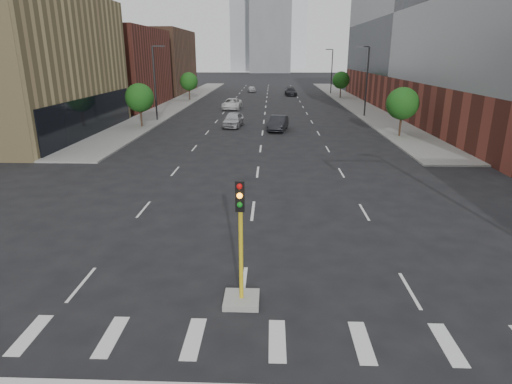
# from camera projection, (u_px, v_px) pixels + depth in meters

# --- Properties ---
(sidewalk_left_far) EXTENTS (5.00, 92.00, 0.15)m
(sidewalk_left_far) POSITION_uv_depth(u_px,v_px,m) (183.00, 101.00, 76.93)
(sidewalk_left_far) COLOR gray
(sidewalk_left_far) RESTS_ON ground
(sidewalk_right_far) EXTENTS (5.00, 92.00, 0.15)m
(sidewalk_right_far) POSITION_uv_depth(u_px,v_px,m) (351.00, 101.00, 75.90)
(sidewalk_right_far) COLOR gray
(sidewalk_right_far) RESTS_ON ground
(building_left_far_a) EXTENTS (20.00, 22.00, 12.00)m
(building_left_far_a) POSITION_uv_depth(u_px,v_px,m) (93.00, 68.00, 67.93)
(building_left_far_a) COLOR brown
(building_left_far_a) RESTS_ON ground
(building_left_far_b) EXTENTS (20.00, 24.00, 13.00)m
(building_left_far_b) POSITION_uv_depth(u_px,v_px,m) (141.00, 62.00, 92.50)
(building_left_far_b) COLOR brown
(building_left_far_b) RESTS_ON ground
(building_right_main) EXTENTS (24.00, 70.00, 22.00)m
(building_right_main) POSITION_uv_depth(u_px,v_px,m) (480.00, 32.00, 58.72)
(building_right_main) COLOR brown
(building_right_main) RESTS_ON ground
(tower_mid) EXTENTS (18.00, 18.00, 44.00)m
(tower_mid) POSITION_uv_depth(u_px,v_px,m) (270.00, 21.00, 189.46)
(tower_mid) COLOR slate
(tower_mid) RESTS_ON ground
(median_traffic_signal) EXTENTS (1.20, 1.20, 4.40)m
(median_traffic_signal) POSITION_uv_depth(u_px,v_px,m) (241.00, 278.00, 14.31)
(median_traffic_signal) COLOR #999993
(median_traffic_signal) RESTS_ON ground
(streetlight_right_a) EXTENTS (1.60, 0.22, 9.07)m
(streetlight_right_a) POSITION_uv_depth(u_px,v_px,m) (366.00, 79.00, 56.37)
(streetlight_right_a) COLOR #2D2D30
(streetlight_right_a) RESTS_ON ground
(streetlight_right_b) EXTENTS (1.60, 0.22, 9.07)m
(streetlight_right_b) POSITION_uv_depth(u_px,v_px,m) (331.00, 69.00, 89.64)
(streetlight_right_b) COLOR #2D2D30
(streetlight_right_b) RESTS_ON ground
(streetlight_left) EXTENTS (1.60, 0.22, 9.07)m
(streetlight_left) POSITION_uv_depth(u_px,v_px,m) (155.00, 80.00, 52.54)
(streetlight_left) COLOR #2D2D30
(streetlight_left) RESTS_ON ground
(tree_left_near) EXTENTS (3.20, 3.20, 4.85)m
(tree_left_near) POSITION_uv_depth(u_px,v_px,m) (140.00, 98.00, 48.30)
(tree_left_near) COLOR #382619
(tree_left_near) RESTS_ON ground
(tree_left_far) EXTENTS (3.20, 3.20, 4.85)m
(tree_left_far) POSITION_uv_depth(u_px,v_px,m) (189.00, 81.00, 76.83)
(tree_left_far) COLOR #382619
(tree_left_far) RESTS_ON ground
(tree_right_near) EXTENTS (3.20, 3.20, 4.85)m
(tree_right_near) POSITION_uv_depth(u_px,v_px,m) (402.00, 104.00, 42.58)
(tree_right_near) COLOR #382619
(tree_right_near) RESTS_ON ground
(tree_right_far) EXTENTS (3.20, 3.20, 4.85)m
(tree_right_far) POSITION_uv_depth(u_px,v_px,m) (341.00, 80.00, 80.61)
(tree_right_far) COLOR #382619
(tree_right_far) RESTS_ON ground
(car_near_left) EXTENTS (2.48, 5.13, 1.69)m
(car_near_left) POSITION_uv_depth(u_px,v_px,m) (233.00, 120.00, 49.64)
(car_near_left) COLOR #B3B4B8
(car_near_left) RESTS_ON ground
(car_mid_right) EXTENTS (2.50, 5.13, 1.62)m
(car_mid_right) POSITION_uv_depth(u_px,v_px,m) (278.00, 123.00, 47.19)
(car_mid_right) COLOR black
(car_mid_right) RESTS_ON ground
(car_far_left) EXTENTS (2.89, 5.81, 1.58)m
(car_far_left) POSITION_uv_depth(u_px,v_px,m) (232.00, 104.00, 65.68)
(car_far_left) COLOR silver
(car_far_left) RESTS_ON ground
(car_deep_right) EXTENTS (2.49, 5.37, 1.52)m
(car_deep_right) POSITION_uv_depth(u_px,v_px,m) (291.00, 92.00, 86.84)
(car_deep_right) COLOR black
(car_deep_right) RESTS_ON ground
(car_distant) EXTENTS (1.99, 4.05, 1.33)m
(car_distant) POSITION_uv_depth(u_px,v_px,m) (252.00, 89.00, 94.99)
(car_distant) COLOR #BBBBC1
(car_distant) RESTS_ON ground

